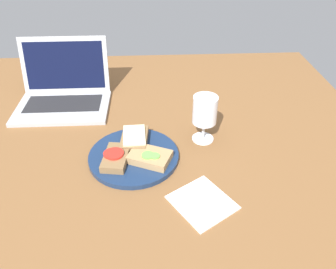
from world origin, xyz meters
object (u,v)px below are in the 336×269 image
object	(u,v)px
wine_glass	(203,112)
laptop	(62,91)
sandwich_with_cheese	(133,139)
napkin	(200,202)
sandwich_with_tomato	(114,157)
sandwich_with_cucumber	(148,157)
plate	(132,156)

from	to	relation	value
wine_glass	laptop	xyz separation A→B (cm)	(-46.07, 24.48, -4.93)
sandwich_with_cheese	napkin	world-z (taller)	sandwich_with_cheese
sandwich_with_tomato	laptop	bearing A→B (deg)	120.61
sandwich_with_tomato	sandwich_with_cucumber	distance (cm)	9.31
plate	napkin	xyz separation A→B (cm)	(16.96, -17.64, -0.52)
sandwich_with_cheese	wine_glass	xyz separation A→B (cm)	(20.49, 2.64, 6.68)
sandwich_with_cheese	wine_glass	world-z (taller)	wine_glass
laptop	wine_glass	bearing A→B (deg)	-27.99
plate	napkin	size ratio (longest dim) A/B	1.87
sandwich_with_tomato	napkin	xyz separation A→B (cm)	(21.73, -15.12, -2.49)
wine_glass	plate	bearing A→B (deg)	-158.93
sandwich_with_cucumber	napkin	distance (cm)	19.49
plate	napkin	bearing A→B (deg)	-46.12
sandwich_with_cucumber	laptop	distance (cm)	46.30
plate	sandwich_with_cucumber	xyz separation A→B (cm)	(4.54, -2.80, 1.87)
napkin	laptop	bearing A→B (deg)	130.26
sandwich_with_cucumber	laptop	size ratio (longest dim) A/B	0.42
sandwich_with_cucumber	wine_glass	xyz separation A→B (cm)	(16.09, 10.75, 6.98)
plate	sandwich_with_cheese	xyz separation A→B (cm)	(0.14, 5.31, 2.17)
sandwich_with_cheese	sandwich_with_tomato	bearing A→B (deg)	-122.10
sandwich_with_tomato	wine_glass	world-z (taller)	wine_glass
laptop	napkin	world-z (taller)	laptop
sandwich_with_tomato	sandwich_with_cheese	bearing A→B (deg)	57.90
plate	wine_glass	xyz separation A→B (cm)	(20.62, 7.95, 8.85)
sandwich_with_tomato	plate	bearing A→B (deg)	27.78
plate	sandwich_with_tomato	xyz separation A→B (cm)	(-4.77, -2.51, 1.96)
plate	wine_glass	bearing A→B (deg)	21.07
plate	sandwich_with_cucumber	world-z (taller)	sandwich_with_cucumber
sandwich_with_cheese	plate	bearing A→B (deg)	-91.46
sandwich_with_tomato	wine_glass	bearing A→B (deg)	22.38
sandwich_with_tomato	wine_glass	size ratio (longest dim) A/B	0.81
napkin	sandwich_with_tomato	bearing A→B (deg)	145.16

